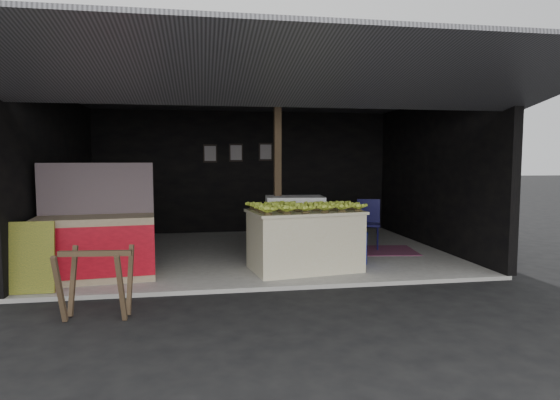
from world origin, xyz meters
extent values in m
plane|color=black|center=(0.00, 0.00, 0.00)|extent=(80.00, 80.00, 0.00)
cube|color=gray|center=(0.00, 2.50, 0.03)|extent=(7.00, 5.00, 0.06)
cube|color=black|center=(0.00, 5.00, 1.51)|extent=(7.00, 0.15, 2.90)
cube|color=black|center=(-3.50, 2.50, 1.51)|extent=(0.15, 5.00, 2.90)
cube|color=black|center=(3.50, 2.50, 1.51)|extent=(0.15, 5.00, 2.90)
cube|color=#232326|center=(0.00, 2.50, 2.96)|extent=(7.20, 5.20, 0.12)
cube|color=#232326|center=(0.00, -0.95, 2.73)|extent=(7.40, 2.47, 0.48)
cube|color=#493724|center=(0.30, 1.90, 1.49)|extent=(0.12, 0.12, 2.85)
cube|color=beige|center=(0.57, 0.91, 0.50)|extent=(1.75, 1.21, 0.89)
cube|color=beige|center=(0.57, 0.91, 0.97)|extent=(1.82, 1.28, 0.04)
cube|color=white|center=(0.57, 1.70, 0.60)|extent=(1.03, 0.73, 1.08)
cube|color=navy|center=(0.57, 1.36, 0.66)|extent=(0.76, 0.08, 0.33)
cube|color=#B21414|center=(0.57, 1.36, 0.28)|extent=(0.49, 0.06, 0.11)
cube|color=#998466|center=(-2.50, 0.81, 0.51)|extent=(1.68, 0.87, 0.91)
cube|color=#B30B1A|center=(-2.50, 0.45, 0.51)|extent=(1.61, 0.19, 0.71)
cube|color=white|center=(-2.50, 0.44, 0.51)|extent=(0.55, 0.07, 0.18)
cube|color=#181745|center=(-2.50, 1.12, 1.35)|extent=(1.61, 0.22, 0.76)
cube|color=black|center=(-3.19, 0.22, 0.52)|extent=(0.62, 0.14, 0.92)
cube|color=#493724|center=(-2.50, -0.94, 0.40)|extent=(0.08, 0.30, 0.78)
cube|color=#493724|center=(-1.87, -1.01, 0.40)|extent=(0.08, 0.30, 0.78)
cube|color=#493724|center=(-2.47, -0.56, 0.40)|extent=(0.08, 0.30, 0.78)
cube|color=#493724|center=(-1.83, -0.62, 0.40)|extent=(0.08, 0.30, 0.78)
cube|color=#493724|center=(-2.17, -0.78, 0.75)|extent=(0.79, 0.14, 0.06)
cylinder|color=#0E199B|center=(1.50, 1.15, 0.31)|extent=(0.34, 0.34, 0.50)
cylinder|color=#0C0A3A|center=(1.92, 2.30, 0.29)|extent=(0.03, 0.03, 0.46)
cylinder|color=#0C0A3A|center=(2.26, 2.17, 0.29)|extent=(0.03, 0.03, 0.46)
cylinder|color=#0C0A3A|center=(2.04, 2.64, 0.29)|extent=(0.03, 0.03, 0.46)
cylinder|color=#0C0A3A|center=(2.38, 2.51, 0.29)|extent=(0.03, 0.03, 0.46)
cube|color=#0C0A3A|center=(2.15, 2.41, 0.52)|extent=(0.57, 0.57, 0.04)
cube|color=#0C0A3A|center=(2.22, 2.60, 0.76)|extent=(0.43, 0.19, 0.47)
cube|color=#671646|center=(2.19, 2.16, 0.07)|extent=(1.63, 1.20, 0.01)
cube|color=black|center=(-0.80, 4.90, 1.91)|extent=(0.32, 0.03, 0.42)
cube|color=#4C4C59|center=(-0.80, 4.88, 1.91)|extent=(0.26, 0.02, 0.34)
cube|color=black|center=(-0.20, 4.90, 1.93)|extent=(0.32, 0.03, 0.42)
cube|color=#4C4C59|center=(-0.20, 4.88, 1.93)|extent=(0.26, 0.02, 0.34)
cube|color=black|center=(0.50, 4.90, 1.95)|extent=(0.32, 0.03, 0.42)
cube|color=#4C4C59|center=(0.50, 4.88, 1.95)|extent=(0.26, 0.02, 0.34)
camera|label=1|loc=(-0.99, -6.11, 1.78)|focal=30.00mm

